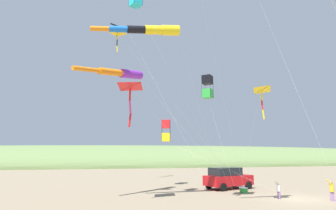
{
  "coord_description": "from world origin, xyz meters",
  "views": [
    {
      "loc": [
        17.72,
        -13.36,
        3.09
      ],
      "look_at": [
        -1.19,
        -8.95,
        6.39
      ],
      "focal_mm": 30.39,
      "sensor_mm": 36.0,
      "label": 1
    }
  ],
  "objects_px": {
    "kite_windsock_long_streamer_right": "(123,29)",
    "kite_delta_red_high_left": "(261,90)",
    "kite_windsock_magenta_far_left": "(149,30)",
    "kite_delta_orange_high_right": "(130,87)",
    "parked_car": "(228,178)",
    "kite_windsock_checkered_midright": "(120,73)",
    "person_child_green_jacket": "(279,189)",
    "person_child_grey_jacket": "(332,189)",
    "kite_box_yellow_midlevel": "(208,87)",
    "kite_box_long_streamer_left": "(166,131)",
    "kite_delta_small_distant": "(118,34)",
    "cooler_box": "(244,190)"
  },
  "relations": [
    {
      "from": "kite_windsock_long_streamer_right",
      "to": "kite_delta_red_high_left",
      "type": "relative_size",
      "value": 1.95
    },
    {
      "from": "kite_windsock_long_streamer_right",
      "to": "kite_windsock_magenta_far_left",
      "type": "distance_m",
      "value": 14.44
    },
    {
      "from": "parked_car",
      "to": "kite_delta_red_high_left",
      "type": "bearing_deg",
      "value": -8.03
    },
    {
      "from": "kite_delta_red_high_left",
      "to": "kite_delta_orange_high_right",
      "type": "relative_size",
      "value": 0.86
    },
    {
      "from": "parked_car",
      "to": "person_child_grey_jacket",
      "type": "xyz_separation_m",
      "value": [
        7.49,
        3.9,
        -0.19
      ]
    },
    {
      "from": "kite_windsock_long_streamer_right",
      "to": "person_child_green_jacket",
      "type": "bearing_deg",
      "value": 37.27
    },
    {
      "from": "parked_car",
      "to": "kite_box_long_streamer_left",
      "type": "bearing_deg",
      "value": -124.76
    },
    {
      "from": "parked_car",
      "to": "kite_box_long_streamer_left",
      "type": "height_order",
      "value": "kite_box_long_streamer_left"
    },
    {
      "from": "person_child_green_jacket",
      "to": "parked_car",
      "type": "bearing_deg",
      "value": -168.71
    },
    {
      "from": "parked_car",
      "to": "kite_windsock_long_streamer_right",
      "type": "height_order",
      "value": "kite_windsock_long_streamer_right"
    },
    {
      "from": "cooler_box",
      "to": "kite_windsock_magenta_far_left",
      "type": "distance_m",
      "value": 14.32
    },
    {
      "from": "parked_car",
      "to": "kite_windsock_checkered_midright",
      "type": "xyz_separation_m",
      "value": [
        2.75,
        -9.73,
        8.12
      ]
    },
    {
      "from": "kite_windsock_checkered_midright",
      "to": "person_child_green_jacket",
      "type": "bearing_deg",
      "value": 74.65
    },
    {
      "from": "parked_car",
      "to": "person_child_grey_jacket",
      "type": "height_order",
      "value": "parked_car"
    },
    {
      "from": "kite_delta_red_high_left",
      "to": "kite_delta_small_distant",
      "type": "height_order",
      "value": "kite_delta_small_distant"
    },
    {
      "from": "person_child_green_jacket",
      "to": "kite_windsock_checkered_midright",
      "type": "height_order",
      "value": "kite_windsock_checkered_midright"
    },
    {
      "from": "parked_car",
      "to": "person_child_green_jacket",
      "type": "bearing_deg",
      "value": 11.29
    },
    {
      "from": "person_child_green_jacket",
      "to": "kite_windsock_checkered_midright",
      "type": "xyz_separation_m",
      "value": [
        -2.98,
        -10.87,
        8.45
      ]
    },
    {
      "from": "kite_box_yellow_midlevel",
      "to": "kite_delta_orange_high_right",
      "type": "relative_size",
      "value": 0.88
    },
    {
      "from": "kite_windsock_checkered_midright",
      "to": "parked_car",
      "type": "bearing_deg",
      "value": 105.78
    },
    {
      "from": "kite_delta_orange_high_right",
      "to": "kite_windsock_checkered_midright",
      "type": "height_order",
      "value": "kite_windsock_checkered_midright"
    },
    {
      "from": "kite_delta_small_distant",
      "to": "person_child_green_jacket",
      "type": "bearing_deg",
      "value": 80.34
    },
    {
      "from": "cooler_box",
      "to": "kite_delta_small_distant",
      "type": "bearing_deg",
      "value": -82.34
    },
    {
      "from": "cooler_box",
      "to": "kite_delta_small_distant",
      "type": "distance_m",
      "value": 15.46
    },
    {
      "from": "person_child_grey_jacket",
      "to": "kite_delta_orange_high_right",
      "type": "xyz_separation_m",
      "value": [
        -2.09,
        -13.12,
        6.67
      ]
    },
    {
      "from": "kite_box_yellow_midlevel",
      "to": "kite_windsock_magenta_far_left",
      "type": "bearing_deg",
      "value": -61.95
    },
    {
      "from": "kite_box_yellow_midlevel",
      "to": "kite_delta_small_distant",
      "type": "bearing_deg",
      "value": -81.3
    },
    {
      "from": "person_child_green_jacket",
      "to": "kite_box_yellow_midlevel",
      "type": "height_order",
      "value": "kite_box_yellow_midlevel"
    },
    {
      "from": "kite_delta_red_high_left",
      "to": "kite_windsock_magenta_far_left",
      "type": "distance_m",
      "value": 8.58
    },
    {
      "from": "kite_box_long_streamer_left",
      "to": "parked_car",
      "type": "bearing_deg",
      "value": 55.24
    },
    {
      "from": "kite_delta_small_distant",
      "to": "person_child_grey_jacket",
      "type": "bearing_deg",
      "value": 75.3
    },
    {
      "from": "person_child_green_jacket",
      "to": "kite_delta_orange_high_right",
      "type": "relative_size",
      "value": 0.11
    },
    {
      "from": "person_child_green_jacket",
      "to": "kite_windsock_long_streamer_right",
      "type": "distance_m",
      "value": 23.67
    },
    {
      "from": "person_child_green_jacket",
      "to": "kite_delta_red_high_left",
      "type": "bearing_deg",
      "value": -45.42
    },
    {
      "from": "parked_car",
      "to": "kite_windsock_magenta_far_left",
      "type": "bearing_deg",
      "value": -55.41
    },
    {
      "from": "parked_car",
      "to": "person_child_green_jacket",
      "type": "height_order",
      "value": "parked_car"
    },
    {
      "from": "person_child_grey_jacket",
      "to": "kite_windsock_magenta_far_left",
      "type": "height_order",
      "value": "kite_windsock_magenta_far_left"
    },
    {
      "from": "kite_windsock_long_streamer_right",
      "to": "kite_windsock_checkered_midright",
      "type": "bearing_deg",
      "value": -4.0
    },
    {
      "from": "kite_windsock_magenta_far_left",
      "to": "kite_delta_orange_high_right",
      "type": "bearing_deg",
      "value": -97.78
    },
    {
      "from": "cooler_box",
      "to": "person_child_grey_jacket",
      "type": "bearing_deg",
      "value": 36.23
    },
    {
      "from": "kite_delta_red_high_left",
      "to": "kite_delta_small_distant",
      "type": "relative_size",
      "value": 0.75
    },
    {
      "from": "parked_car",
      "to": "kite_windsock_magenta_far_left",
      "type": "height_order",
      "value": "kite_windsock_magenta_far_left"
    },
    {
      "from": "kite_delta_small_distant",
      "to": "kite_box_long_streamer_left",
      "type": "distance_m",
      "value": 10.96
    },
    {
      "from": "kite_windsock_checkered_midright",
      "to": "kite_windsock_magenta_far_left",
      "type": "relative_size",
      "value": 1.11
    },
    {
      "from": "person_child_grey_jacket",
      "to": "kite_windsock_long_streamer_right",
      "type": "bearing_deg",
      "value": -139.46
    },
    {
      "from": "kite_delta_red_high_left",
      "to": "kite_box_long_streamer_left",
      "type": "height_order",
      "value": "kite_delta_red_high_left"
    },
    {
      "from": "kite_delta_red_high_left",
      "to": "kite_windsock_long_streamer_right",
      "type": "bearing_deg",
      "value": -153.16
    },
    {
      "from": "kite_windsock_magenta_far_left",
      "to": "kite_box_long_streamer_left",
      "type": "bearing_deg",
      "value": 159.9
    },
    {
      "from": "parked_car",
      "to": "kite_delta_red_high_left",
      "type": "xyz_separation_m",
      "value": [
        7.97,
        -1.12,
        6.09
      ]
    },
    {
      "from": "person_child_grey_jacket",
      "to": "parked_car",
      "type": "bearing_deg",
      "value": -152.47
    }
  ]
}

